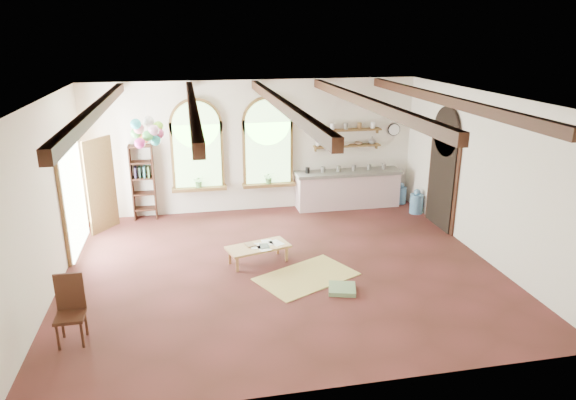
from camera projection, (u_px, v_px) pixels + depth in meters
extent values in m
plane|color=#5E2826|center=(282.00, 268.00, 9.74)|extent=(8.00, 8.00, 0.00)
cube|color=brown|center=(198.00, 156.00, 12.23)|extent=(1.24, 0.08, 1.64)
cylinder|color=brown|center=(196.00, 125.00, 11.99)|extent=(1.24, 0.08, 1.24)
cube|color=#8EC576|center=(198.00, 156.00, 12.19)|extent=(1.10, 0.04, 1.50)
cube|color=brown|center=(200.00, 189.00, 12.40)|extent=(1.30, 0.28, 0.08)
cube|color=brown|center=(268.00, 153.00, 12.55)|extent=(1.24, 0.08, 1.64)
cylinder|color=brown|center=(268.00, 122.00, 12.31)|extent=(1.24, 0.08, 1.24)
cube|color=#8EC576|center=(268.00, 153.00, 12.51)|extent=(1.10, 0.04, 1.50)
cube|color=brown|center=(269.00, 185.00, 12.71)|extent=(1.30, 0.28, 0.08)
cube|color=brown|center=(73.00, 195.00, 10.33)|extent=(0.10, 1.90, 2.50)
cube|color=black|center=(442.00, 180.00, 11.52)|extent=(0.10, 1.30, 2.40)
cube|color=beige|center=(348.00, 191.00, 13.01)|extent=(2.60, 0.55, 0.86)
cube|color=gray|center=(348.00, 173.00, 12.87)|extent=(2.68, 0.62, 0.08)
cube|color=brown|center=(347.00, 146.00, 12.83)|extent=(1.70, 0.24, 0.04)
cube|color=brown|center=(348.00, 130.00, 12.70)|extent=(1.70, 0.24, 0.04)
cylinder|color=black|center=(394.00, 130.00, 13.01)|extent=(0.32, 0.04, 0.32)
cube|color=#3B1D12|center=(132.00, 183.00, 12.01)|extent=(0.03, 0.32, 1.80)
cube|color=#3B1D12|center=(154.00, 182.00, 12.10)|extent=(0.03, 0.32, 1.80)
cube|color=tan|center=(258.00, 247.00, 9.90)|extent=(1.30, 0.86, 0.04)
cube|color=tan|center=(237.00, 264.00, 9.56)|extent=(0.05, 0.05, 0.30)
cube|color=tan|center=(286.00, 254.00, 10.01)|extent=(0.05, 0.05, 0.30)
cube|color=tan|center=(230.00, 256.00, 9.89)|extent=(0.05, 0.05, 0.30)
cube|color=tan|center=(278.00, 247.00, 10.34)|extent=(0.05, 0.05, 0.30)
cube|color=#3B1D12|center=(70.00, 317.00, 7.31)|extent=(0.40, 0.40, 0.05)
cube|color=#3B1D12|center=(70.00, 292.00, 7.38)|extent=(0.40, 0.04, 0.59)
cube|color=#D2C069|center=(307.00, 277.00, 9.40)|extent=(2.04, 1.74, 0.02)
cube|color=gray|center=(342.00, 289.00, 8.88)|extent=(0.57, 0.57, 0.08)
cylinder|color=#5082AC|center=(401.00, 195.00, 13.35)|extent=(0.29, 0.29, 0.43)
sphere|color=#5082AC|center=(401.00, 186.00, 13.27)|extent=(0.15, 0.15, 0.15)
cylinder|color=#5082AC|center=(416.00, 204.00, 12.61)|extent=(0.32, 0.32, 0.48)
sphere|color=#5082AC|center=(417.00, 192.00, 12.52)|extent=(0.17, 0.17, 0.17)
cylinder|color=white|center=(145.00, 110.00, 10.24)|extent=(0.01, 0.01, 0.85)
sphere|color=teal|center=(156.00, 141.00, 10.41)|extent=(0.21, 0.21, 0.21)
sphere|color=#C34174|center=(159.00, 134.00, 10.48)|extent=(0.21, 0.21, 0.21)
sphere|color=#94FF35|center=(158.00, 126.00, 10.60)|extent=(0.21, 0.21, 0.21)
sphere|color=silver|center=(149.00, 121.00, 10.47)|extent=(0.21, 0.21, 0.21)
sphere|color=#FF6128|center=(145.00, 138.00, 10.62)|extent=(0.21, 0.21, 0.21)
sphere|color=#4EB752|center=(136.00, 133.00, 10.52)|extent=(0.21, 0.21, 0.21)
sphere|color=#D46378|center=(139.00, 129.00, 10.34)|extent=(0.21, 0.21, 0.21)
sphere|color=#33C9DA|center=(136.00, 124.00, 10.18)|extent=(0.21, 0.21, 0.21)
sphere|color=#FE38AF|center=(140.00, 143.00, 10.16)|extent=(0.21, 0.21, 0.21)
sphere|color=#52EA64|center=(148.00, 136.00, 10.25)|extent=(0.21, 0.21, 0.21)
sphere|color=#F8B7DD|center=(154.00, 130.00, 10.21)|extent=(0.21, 0.21, 0.21)
imported|color=olive|center=(246.00, 245.00, 9.89)|extent=(0.24, 0.29, 0.02)
cube|color=black|center=(264.00, 246.00, 9.88)|extent=(0.17, 0.25, 0.01)
imported|color=#598C4C|center=(199.00, 181.00, 12.31)|extent=(0.27, 0.23, 0.30)
imported|color=#598C4C|center=(269.00, 178.00, 12.62)|extent=(0.27, 0.23, 0.30)
imported|color=white|center=(318.00, 144.00, 12.67)|extent=(0.12, 0.10, 0.10)
imported|color=beige|center=(332.00, 144.00, 12.73)|extent=(0.10, 0.10, 0.09)
imported|color=beige|center=(345.00, 144.00, 12.80)|extent=(0.22, 0.22, 0.05)
imported|color=#8C664C|center=(359.00, 143.00, 12.87)|extent=(0.20, 0.20, 0.06)
imported|color=slate|center=(372.00, 140.00, 12.91)|extent=(0.18, 0.18, 0.19)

